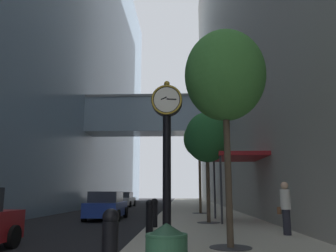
{
  "coord_description": "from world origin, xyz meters",
  "views": [
    {
      "loc": [
        1.53,
        -1.97,
        1.57
      ],
      "look_at": [
        0.85,
        14.66,
        4.82
      ],
      "focal_mm": 36.06,
      "sensor_mm": 36.0,
      "label": 1
    }
  ],
  "objects": [
    {
      "name": "bollard_fifth",
      "position": [
        0.38,
        12.41,
        0.75
      ],
      "size": [
        0.27,
        0.27,
        1.17
      ],
      "color": "black",
      "rests_on": "sidewalk_right"
    },
    {
      "name": "ground_plane",
      "position": [
        0.0,
        27.0,
        0.0
      ],
      "size": [
        110.0,
        110.0,
        0.0
      ],
      "primitive_type": "plane",
      "color": "black",
      "rests_on": "ground"
    },
    {
      "name": "street_tree_mid_far",
      "position": [
        2.78,
        21.7,
        5.2
      ],
      "size": [
        2.22,
        2.22,
        6.38
      ],
      "color": "#333335",
      "rests_on": "sidewalk_right"
    },
    {
      "name": "storefront_awning",
      "position": [
        4.41,
        15.5,
        3.28
      ],
      "size": [
        2.4,
        3.6,
        3.3
      ],
      "color": "maroon",
      "rests_on": "sidewalk_right"
    },
    {
      "name": "pedestrian_walking",
      "position": [
        5.06,
        10.01,
        1.08
      ],
      "size": [
        0.52,
        0.45,
        1.77
      ],
      "color": "#23232D",
      "rests_on": "sidewalk_right"
    },
    {
      "name": "car_blue_far",
      "position": [
        -2.85,
        17.88,
        0.78
      ],
      "size": [
        2.11,
        4.36,
        1.59
      ],
      "color": "navy",
      "rests_on": "ground"
    },
    {
      "name": "sidewalk_right",
      "position": [
        2.83,
        30.0,
        0.07
      ],
      "size": [
        5.65,
        80.0,
        0.14
      ],
      "primitive_type": "cube",
      "color": "#ADA593",
      "rests_on": "ground"
    },
    {
      "name": "street_tree_mid_near",
      "position": [
        2.78,
        14.48,
        4.19
      ],
      "size": [
        2.16,
        2.16,
        5.32
      ],
      "color": "#333335",
      "rests_on": "sidewalk_right"
    },
    {
      "name": "street_clock",
      "position": [
        1.14,
        6.89,
        2.57
      ],
      "size": [
        0.84,
        0.55,
        4.43
      ],
      "color": "black",
      "rests_on": "sidewalk_right"
    },
    {
      "name": "bollard_fourth",
      "position": [
        0.38,
        10.21,
        0.75
      ],
      "size": [
        0.27,
        0.27,
        1.17
      ],
      "color": "black",
      "rests_on": "sidewalk_right"
    },
    {
      "name": "building_block_left",
      "position": [
        -11.92,
        30.0,
        18.65
      ],
      "size": [
        22.43,
        80.0,
        37.42
      ],
      "color": "#758EA8",
      "rests_on": "ground"
    },
    {
      "name": "bollard_nearest",
      "position": [
        0.38,
        3.61,
        0.75
      ],
      "size": [
        0.27,
        0.27,
        1.17
      ],
      "color": "black",
      "rests_on": "sidewalk_right"
    },
    {
      "name": "street_tree_near",
      "position": [
        2.78,
        7.27,
        4.81
      ],
      "size": [
        2.29,
        2.29,
        6.02
      ],
      "color": "#333335",
      "rests_on": "sidewalk_right"
    },
    {
      "name": "car_white_mid",
      "position": [
        -4.65,
        34.62,
        0.76
      ],
      "size": [
        2.04,
        4.18,
        1.55
      ],
      "color": "silver",
      "rests_on": "ground"
    }
  ]
}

